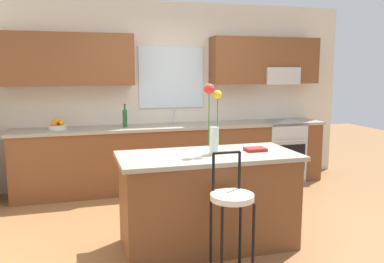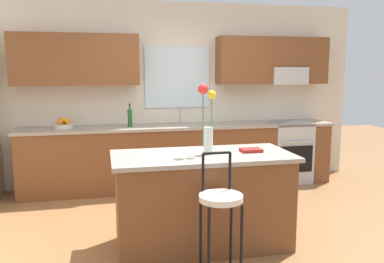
% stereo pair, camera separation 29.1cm
% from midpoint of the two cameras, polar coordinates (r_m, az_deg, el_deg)
% --- Properties ---
extents(ground_plane, '(14.00, 14.00, 0.00)m').
position_cam_midpoint_polar(ground_plane, '(4.48, 1.27, -13.76)').
color(ground_plane, olive).
extents(back_wall_assembly, '(5.60, 0.50, 2.70)m').
position_cam_midpoint_polar(back_wall_assembly, '(6.07, -4.01, 6.78)').
color(back_wall_assembly, beige).
rests_on(back_wall_assembly, ground).
extents(counter_run, '(4.56, 0.64, 0.92)m').
position_cam_midpoint_polar(counter_run, '(5.92, -3.63, -3.45)').
color(counter_run, brown).
rests_on(counter_run, ground).
extents(sink_faucet, '(0.02, 0.13, 0.23)m').
position_cam_midpoint_polar(sink_faucet, '(5.96, -3.85, 2.43)').
color(sink_faucet, '#B7BABC').
rests_on(sink_faucet, counter_run).
extents(oven_range, '(0.60, 0.64, 0.92)m').
position_cam_midpoint_polar(oven_range, '(6.46, 11.10, -2.62)').
color(oven_range, '#B7BABC').
rests_on(oven_range, ground).
extents(kitchen_island, '(1.72, 0.80, 0.92)m').
position_cam_midpoint_polar(kitchen_island, '(3.96, 0.16, -9.67)').
color(kitchen_island, brown).
rests_on(kitchen_island, ground).
extents(bar_stool_near, '(0.36, 0.36, 1.04)m').
position_cam_midpoint_polar(bar_stool_near, '(3.36, 3.13, -10.05)').
color(bar_stool_near, black).
rests_on(bar_stool_near, ground).
extents(flower_vase, '(0.17, 0.10, 0.67)m').
position_cam_midpoint_polar(flower_vase, '(3.79, 0.82, 1.56)').
color(flower_vase, silver).
rests_on(flower_vase, kitchen_island).
extents(cookbook, '(0.20, 0.15, 0.03)m').
position_cam_midpoint_polar(cookbook, '(4.00, 6.90, -2.54)').
color(cookbook, maroon).
rests_on(cookbook, kitchen_island).
extents(fruit_bowl_oranges, '(0.24, 0.24, 0.16)m').
position_cam_midpoint_polar(fruit_bowl_oranges, '(5.72, -19.91, 0.80)').
color(fruit_bowl_oranges, silver).
rests_on(fruit_bowl_oranges, counter_run).
extents(bottle_olive_oil, '(0.06, 0.06, 0.32)m').
position_cam_midpoint_polar(bottle_olive_oil, '(5.71, -10.92, 1.91)').
color(bottle_olive_oil, '#1E5923').
rests_on(bottle_olive_oil, counter_run).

